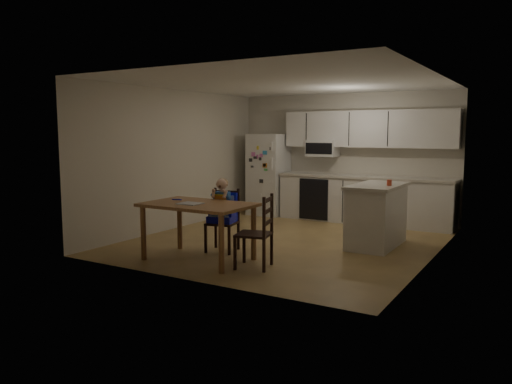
{
  "coord_description": "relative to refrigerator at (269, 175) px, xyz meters",
  "views": [
    {
      "loc": [
        3.59,
        -7.02,
        1.74
      ],
      "look_at": [
        0.06,
        -1.07,
        0.91
      ],
      "focal_mm": 35.0,
      "sensor_mm": 36.0,
      "label": 1
    }
  ],
  "objects": [
    {
      "name": "room",
      "position": [
        1.55,
        -1.67,
        0.4
      ],
      "size": [
        4.52,
        5.01,
        2.51
      ],
      "color": "olive",
      "rests_on": "ground"
    },
    {
      "name": "refrigerator",
      "position": [
        0.0,
        0.0,
        0.0
      ],
      "size": [
        0.72,
        0.7,
        1.7
      ],
      "primitive_type": "cube",
      "color": "silver",
      "rests_on": "ground"
    },
    {
      "name": "kitchen_run",
      "position": [
        2.05,
        0.09,
        0.03
      ],
      "size": [
        3.37,
        0.62,
        2.15
      ],
      "color": "silver",
      "rests_on": "ground"
    },
    {
      "name": "kitchen_island",
      "position": [
        2.88,
        -1.75,
        -0.37
      ],
      "size": [
        0.68,
        1.29,
        0.95
      ],
      "color": "silver",
      "rests_on": "ground"
    },
    {
      "name": "red_cup",
      "position": [
        3.09,
        -1.84,
        0.15
      ],
      "size": [
        0.07,
        0.07,
        0.09
      ],
      "primitive_type": "cylinder",
      "color": "#DD4729",
      "rests_on": "kitchen_island"
    },
    {
      "name": "dining_table",
      "position": [
        1.05,
        -3.82,
        -0.17
      ],
      "size": [
        1.46,
        0.94,
        0.78
      ],
      "color": "brown",
      "rests_on": "ground"
    },
    {
      "name": "napkin",
      "position": [
        1.0,
        -3.93,
        -0.06
      ],
      "size": [
        0.3,
        0.26,
        0.01
      ],
      "primitive_type": "cube",
      "color": "#A5A5A9",
      "rests_on": "dining_table"
    },
    {
      "name": "toddler_spoon",
      "position": [
        0.58,
        -3.72,
        -0.06
      ],
      "size": [
        0.12,
        0.06,
        0.02
      ],
      "primitive_type": "cylinder",
      "rotation": [
        0.0,
        1.57,
        0.35
      ],
      "color": "#1116D5",
      "rests_on": "dining_table"
    },
    {
      "name": "chair_booster",
      "position": [
        1.04,
        -3.21,
        -0.2
      ],
      "size": [
        0.48,
        0.48,
        1.08
      ],
      "rotation": [
        0.0,
        0.0,
        0.2
      ],
      "color": "black",
      "rests_on": "ground"
    },
    {
      "name": "chair_side",
      "position": [
        1.99,
        -3.75,
        -0.31
      ],
      "size": [
        0.51,
        0.51,
        0.95
      ],
      "rotation": [
        0.0,
        0.0,
        -1.32
      ],
      "color": "black",
      "rests_on": "ground"
    }
  ]
}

